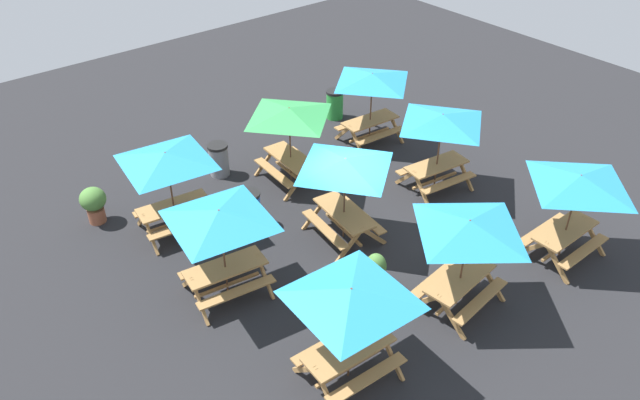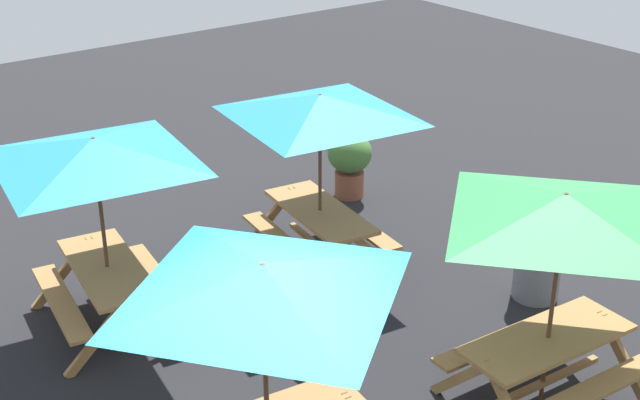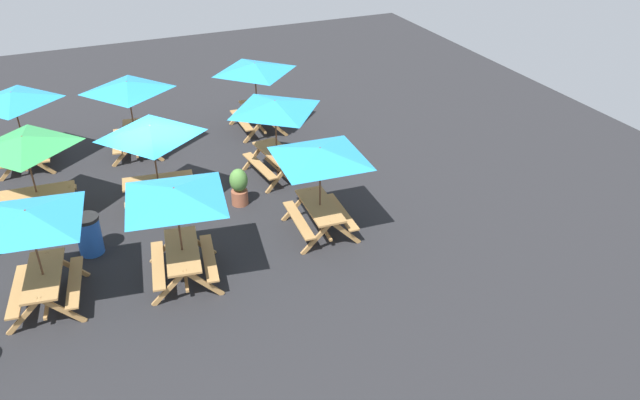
{
  "view_description": "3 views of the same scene",
  "coord_description": "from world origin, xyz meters",
  "px_view_note": "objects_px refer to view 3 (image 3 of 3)",
  "views": [
    {
      "loc": [
        -8.62,
        -9.08,
        9.79
      ],
      "look_at": [
        -0.57,
        0.79,
        0.9
      ],
      "focal_mm": 35.0,
      "sensor_mm": 36.0,
      "label": 1
    },
    {
      "loc": [
        4.77,
        -3.09,
        5.58
      ],
      "look_at": [
        -3.43,
        3.08,
        0.9
      ],
      "focal_mm": 50.0,
      "sensor_mm": 36.0,
      "label": 2
    },
    {
      "loc": [
        -15.01,
        1.85,
        8.54
      ],
      "look_at": [
        -3.12,
        -3.21,
        0.9
      ],
      "focal_mm": 35.0,
      "sensor_mm": 36.0,
      "label": 3
    }
  ],
  "objects_px": {
    "picnic_table_6": "(13,102)",
    "picnic_table_8": "(175,201)",
    "picnic_table_0": "(29,224)",
    "potted_plant_0": "(239,186)",
    "picnic_table_2": "(320,160)",
    "picnic_table_7": "(25,148)",
    "picnic_table_3": "(128,91)",
    "picnic_table_4": "(255,72)",
    "picnic_table_1": "(275,111)",
    "picnic_table_5": "(151,137)",
    "trash_bin_blue": "(89,235)"
  },
  "relations": [
    {
      "from": "picnic_table_5",
      "to": "picnic_table_0",
      "type": "bearing_deg",
      "value": 54.24
    },
    {
      "from": "picnic_table_3",
      "to": "potted_plant_0",
      "type": "distance_m",
      "value": 4.9
    },
    {
      "from": "picnic_table_3",
      "to": "picnic_table_4",
      "type": "relative_size",
      "value": 1.0
    },
    {
      "from": "picnic_table_4",
      "to": "picnic_table_1",
      "type": "bearing_deg",
      "value": 171.33
    },
    {
      "from": "picnic_table_0",
      "to": "potted_plant_0",
      "type": "distance_m",
      "value": 5.59
    },
    {
      "from": "picnic_table_6",
      "to": "trash_bin_blue",
      "type": "bearing_deg",
      "value": -162.14
    },
    {
      "from": "potted_plant_0",
      "to": "picnic_table_5",
      "type": "bearing_deg",
      "value": 68.79
    },
    {
      "from": "picnic_table_0",
      "to": "picnic_table_4",
      "type": "bearing_deg",
      "value": -37.64
    },
    {
      "from": "picnic_table_3",
      "to": "picnic_table_7",
      "type": "xyz_separation_m",
      "value": [
        -2.91,
        2.85,
        0.0
      ]
    },
    {
      "from": "picnic_table_3",
      "to": "picnic_table_7",
      "type": "bearing_deg",
      "value": 143.34
    },
    {
      "from": "picnic_table_3",
      "to": "picnic_table_5",
      "type": "distance_m",
      "value": 3.46
    },
    {
      "from": "picnic_table_6",
      "to": "picnic_table_8",
      "type": "relative_size",
      "value": 0.83
    },
    {
      "from": "picnic_table_1",
      "to": "picnic_table_8",
      "type": "bearing_deg",
      "value": 130.02
    },
    {
      "from": "picnic_table_8",
      "to": "picnic_table_1",
      "type": "bearing_deg",
      "value": -34.66
    },
    {
      "from": "picnic_table_6",
      "to": "trash_bin_blue",
      "type": "xyz_separation_m",
      "value": [
        -5.37,
        -1.27,
        -1.49
      ]
    },
    {
      "from": "picnic_table_0",
      "to": "picnic_table_8",
      "type": "relative_size",
      "value": 1.0
    },
    {
      "from": "picnic_table_2",
      "to": "picnic_table_0",
      "type": "bearing_deg",
      "value": 96.1
    },
    {
      "from": "picnic_table_4",
      "to": "picnic_table_5",
      "type": "height_order",
      "value": "same"
    },
    {
      "from": "picnic_table_3",
      "to": "picnic_table_4",
      "type": "distance_m",
      "value": 3.95
    },
    {
      "from": "picnic_table_7",
      "to": "trash_bin_blue",
      "type": "relative_size",
      "value": 2.38
    },
    {
      "from": "picnic_table_1",
      "to": "picnic_table_5",
      "type": "bearing_deg",
      "value": 89.28
    },
    {
      "from": "picnic_table_7",
      "to": "potted_plant_0",
      "type": "xyz_separation_m",
      "value": [
        -1.31,
        -4.87,
        -1.45
      ]
    },
    {
      "from": "picnic_table_1",
      "to": "picnic_table_7",
      "type": "distance_m",
      "value": 6.33
    },
    {
      "from": "picnic_table_5",
      "to": "picnic_table_6",
      "type": "height_order",
      "value": "same"
    },
    {
      "from": "picnic_table_2",
      "to": "picnic_table_7",
      "type": "relative_size",
      "value": 1.21
    },
    {
      "from": "picnic_table_3",
      "to": "picnic_table_8",
      "type": "xyz_separation_m",
      "value": [
        -6.83,
        0.03,
        0.0
      ]
    },
    {
      "from": "picnic_table_6",
      "to": "potted_plant_0",
      "type": "bearing_deg",
      "value": -127.34
    },
    {
      "from": "picnic_table_0",
      "to": "picnic_table_5",
      "type": "relative_size",
      "value": 1.2
    },
    {
      "from": "potted_plant_0",
      "to": "picnic_table_0",
      "type": "bearing_deg",
      "value": 116.05
    },
    {
      "from": "picnic_table_4",
      "to": "picnic_table_5",
      "type": "bearing_deg",
      "value": 132.62
    },
    {
      "from": "picnic_table_0",
      "to": "potted_plant_0",
      "type": "relative_size",
      "value": 2.72
    },
    {
      "from": "picnic_table_0",
      "to": "picnic_table_4",
      "type": "distance_m",
      "value": 9.55
    },
    {
      "from": "trash_bin_blue",
      "to": "potted_plant_0",
      "type": "height_order",
      "value": "potted_plant_0"
    },
    {
      "from": "picnic_table_4",
      "to": "picnic_table_6",
      "type": "relative_size",
      "value": 1.0
    },
    {
      "from": "picnic_table_6",
      "to": "picnic_table_7",
      "type": "bearing_deg",
      "value": -171.09
    },
    {
      "from": "picnic_table_1",
      "to": "picnic_table_2",
      "type": "distance_m",
      "value": 3.17
    },
    {
      "from": "picnic_table_6",
      "to": "picnic_table_7",
      "type": "relative_size",
      "value": 1.0
    },
    {
      "from": "picnic_table_4",
      "to": "trash_bin_blue",
      "type": "distance_m",
      "value": 7.88
    },
    {
      "from": "picnic_table_1",
      "to": "picnic_table_8",
      "type": "height_order",
      "value": "same"
    },
    {
      "from": "picnic_table_4",
      "to": "picnic_table_2",
      "type": "bearing_deg",
      "value": 175.24
    },
    {
      "from": "picnic_table_0",
      "to": "picnic_table_8",
      "type": "xyz_separation_m",
      "value": [
        -0.25,
        -2.8,
        0.0
      ]
    },
    {
      "from": "picnic_table_3",
      "to": "picnic_table_1",
      "type": "bearing_deg",
      "value": -124.01
    },
    {
      "from": "picnic_table_3",
      "to": "picnic_table_8",
      "type": "bearing_deg",
      "value": -172.46
    },
    {
      "from": "picnic_table_8",
      "to": "trash_bin_blue",
      "type": "bearing_deg",
      "value": 53.04
    },
    {
      "from": "picnic_table_2",
      "to": "picnic_table_6",
      "type": "height_order",
      "value": "same"
    },
    {
      "from": "picnic_table_2",
      "to": "picnic_table_4",
      "type": "distance_m",
      "value": 6.44
    },
    {
      "from": "picnic_table_5",
      "to": "picnic_table_8",
      "type": "distance_m",
      "value": 3.37
    },
    {
      "from": "picnic_table_0",
      "to": "picnic_table_1",
      "type": "height_order",
      "value": "same"
    },
    {
      "from": "trash_bin_blue",
      "to": "picnic_table_4",
      "type": "bearing_deg",
      "value": -48.34
    },
    {
      "from": "potted_plant_0",
      "to": "picnic_table_8",
      "type": "bearing_deg",
      "value": 142.01
    }
  ]
}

